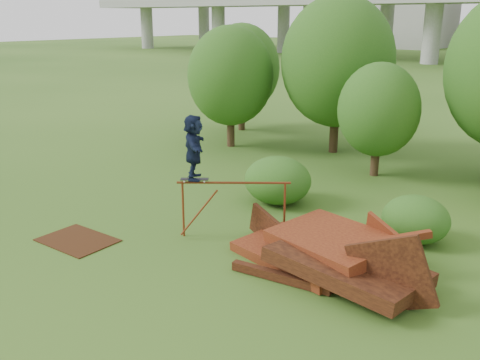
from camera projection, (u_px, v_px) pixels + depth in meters
The scene contains 12 objects.
ground at pixel (212, 269), 12.79m from camera, with size 240.00×240.00×0.00m, color #2D5116.
scrap_pile at pixel (329, 255), 12.53m from camera, with size 5.70×3.01×2.03m.
grind_rail at pixel (234, 196), 14.35m from camera, with size 2.41×1.97×1.57m.
skateboard at pixel (195, 179), 14.23m from camera, with size 0.70×0.62×0.08m.
skater at pixel (194, 147), 13.98m from camera, with size 1.60×0.51×1.72m, color #121B34.
flat_plate at pixel (78, 240), 14.39m from camera, with size 1.98×1.42×0.03m, color #361C0B.
tree_0 at pixel (231, 76), 23.95m from camera, with size 3.87×3.87×5.46m.
tree_1 at pixel (338, 62), 22.66m from camera, with size 4.83×4.83×6.72m.
tree_2 at pixel (379, 110), 19.60m from camera, with size 3.01×3.01×4.24m.
tree_6 at pixel (242, 68), 27.54m from camera, with size 3.94×3.94×5.50m.
shrub_left at pixel (278, 180), 17.11m from camera, with size 2.20×2.03×1.52m, color #1B4C14.
shrub_right at pixel (416, 219), 14.16m from camera, with size 1.80×1.65×1.27m, color #1B4C14.
Camera 1 is at (7.96, -8.47, 5.79)m, focal length 40.00 mm.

